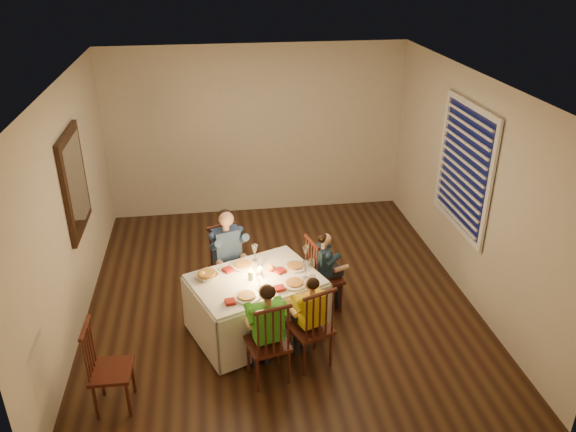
{
  "coord_description": "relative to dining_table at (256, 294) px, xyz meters",
  "views": [
    {
      "loc": [
        -0.72,
        -5.69,
        3.86
      ],
      "look_at": [
        0.14,
        0.15,
        0.99
      ],
      "focal_mm": 35.0,
      "sensor_mm": 36.0,
      "label": 1
    }
  ],
  "objects": [
    {
      "name": "child_teal",
      "position": [
        0.82,
        0.33,
        -0.49
      ],
      "size": [
        0.35,
        0.36,
        0.99
      ],
      "primitive_type": null,
      "rotation": [
        0.0,
        0.0,
        1.81
      ],
      "color": "#1A2E42",
      "rests_on": "ground"
    },
    {
      "name": "adult",
      "position": [
        -0.26,
        0.68,
        -0.49
      ],
      "size": [
        0.52,
        0.5,
        1.17
      ],
      "primitive_type": null,
      "rotation": [
        0.0,
        0.0,
        0.35
      ],
      "color": "navy",
      "rests_on": "ground"
    },
    {
      "name": "setting_adult",
      "position": [
        -0.11,
        0.26,
        0.21
      ],
      "size": [
        0.34,
        0.34,
        0.02
      ],
      "primitive_type": "cylinder",
      "rotation": [
        0.0,
        0.0,
        0.38
      ],
      "color": "silver",
      "rests_on": "dining_table"
    },
    {
      "name": "ground",
      "position": [
        0.33,
        0.67,
        -0.49
      ],
      "size": [
        5.0,
        5.0,
        0.0
      ],
      "primitive_type": "plane",
      "color": "black",
      "rests_on": "ground"
    },
    {
      "name": "ceiling",
      "position": [
        0.33,
        0.67,
        2.11
      ],
      "size": [
        5.0,
        5.0,
        0.0
      ],
      "primitive_type": "plane",
      "color": "white",
      "rests_on": "wall_back"
    },
    {
      "name": "candle_left",
      "position": [
        -0.05,
        -0.02,
        0.25
      ],
      "size": [
        0.06,
        0.06,
        0.1
      ],
      "primitive_type": "cylinder",
      "color": "white",
      "rests_on": "dining_table"
    },
    {
      "name": "chair_near_right",
      "position": [
        0.49,
        -0.58,
        -0.49
      ],
      "size": [
        0.49,
        0.48,
        0.94
      ],
      "primitive_type": null,
      "rotation": [
        0.0,
        0.0,
        3.51
      ],
      "color": "#38190F",
      "rests_on": "ground"
    },
    {
      "name": "dining_table",
      "position": [
        0.0,
        0.0,
        0.0
      ],
      "size": [
        1.59,
        1.38,
        0.66
      ],
      "rotation": [
        0.0,
        0.0,
        0.38
      ],
      "color": "silver",
      "rests_on": "ground"
    },
    {
      "name": "child_yellow",
      "position": [
        0.49,
        -0.58,
        -0.49
      ],
      "size": [
        0.41,
        0.4,
        1.02
      ],
      "primitive_type": null,
      "rotation": [
        0.0,
        0.0,
        3.51
      ],
      "color": "yellow",
      "rests_on": "ground"
    },
    {
      "name": "setting_yellow",
      "position": [
        0.39,
        -0.18,
        0.21
      ],
      "size": [
        0.34,
        0.34,
        0.02
      ],
      "primitive_type": "cylinder",
      "rotation": [
        0.0,
        0.0,
        0.38
      ],
      "color": "silver",
      "rests_on": "dining_table"
    },
    {
      "name": "window_blinds",
      "position": [
        2.54,
        0.77,
        1.01
      ],
      "size": [
        0.07,
        1.34,
        1.54
      ],
      "color": "black",
      "rests_on": "wall_right"
    },
    {
      "name": "serving_bowl",
      "position": [
        -0.5,
        0.08,
        0.23
      ],
      "size": [
        0.32,
        0.32,
        0.06
      ],
      "primitive_type": "imported",
      "rotation": [
        0.0,
        0.0,
        0.52
      ],
      "color": "silver",
      "rests_on": "dining_table"
    },
    {
      "name": "squash",
      "position": [
        -0.56,
        0.07,
        0.24
      ],
      "size": [
        0.09,
        0.09,
        0.09
      ],
      "primitive_type": "sphere",
      "color": "yellow",
      "rests_on": "dining_table"
    },
    {
      "name": "chair_near_left",
      "position": [
        0.04,
        -0.75,
        -0.49
      ],
      "size": [
        0.46,
        0.44,
        0.94
      ],
      "primitive_type": null,
      "rotation": [
        0.0,
        0.0,
        3.36
      ],
      "color": "#38190F",
      "rests_on": "ground"
    },
    {
      "name": "chair_adult",
      "position": [
        -0.26,
        0.68,
        -0.49
      ],
      "size": [
        0.49,
        0.48,
        0.94
      ],
      "primitive_type": null,
      "rotation": [
        0.0,
        0.0,
        0.35
      ],
      "color": "#38190F",
      "rests_on": "ground"
    },
    {
      "name": "chair_extra",
      "position": [
        -1.39,
        -0.91,
        -0.49
      ],
      "size": [
        0.37,
        0.39,
        0.91
      ],
      "primitive_type": null,
      "rotation": [
        0.0,
        0.0,
        1.54
      ],
      "color": "#38190F",
      "rests_on": "ground"
    },
    {
      "name": "child_green",
      "position": [
        0.04,
        -0.75,
        -0.49
      ],
      "size": [
        0.43,
        0.41,
        1.09
      ],
      "primitive_type": null,
      "rotation": [
        0.0,
        0.0,
        3.36
      ],
      "color": "green",
      "rests_on": "ground"
    },
    {
      "name": "setting_teal",
      "position": [
        0.44,
        0.16,
        0.21
      ],
      "size": [
        0.34,
        0.34,
        0.02
      ],
      "primitive_type": "cylinder",
      "rotation": [
        0.0,
        0.0,
        0.38
      ],
      "color": "silver",
      "rests_on": "dining_table"
    },
    {
      "name": "wall_left",
      "position": [
        -1.92,
        0.67,
        0.81
      ],
      "size": [
        0.02,
        5.0,
        2.6
      ],
      "primitive_type": "cube",
      "color": "beige",
      "rests_on": "ground"
    },
    {
      "name": "candle_right",
      "position": [
        0.05,
        0.02,
        0.25
      ],
      "size": [
        0.06,
        0.06,
        0.1
      ],
      "primitive_type": "cylinder",
      "color": "white",
      "rests_on": "dining_table"
    },
    {
      "name": "orange_fruit",
      "position": [
        0.18,
        0.12,
        0.24
      ],
      "size": [
        0.08,
        0.08,
        0.08
      ],
      "primitive_type": "sphere",
      "color": "orange",
      "rests_on": "dining_table"
    },
    {
      "name": "wall_back",
      "position": [
        0.33,
        3.17,
        0.81
      ],
      "size": [
        4.5,
        0.02,
        2.6
      ],
      "primitive_type": "cube",
      "color": "beige",
      "rests_on": "ground"
    },
    {
      "name": "chair_end",
      "position": [
        0.82,
        0.33,
        -0.49
      ],
      "size": [
        0.45,
        0.46,
        0.94
      ],
      "primitive_type": null,
      "rotation": [
        0.0,
        0.0,
        1.81
      ],
      "color": "#38190F",
      "rests_on": "ground"
    },
    {
      "name": "wall_mirror",
      "position": [
        -1.88,
        0.97,
        1.01
      ],
      "size": [
        0.06,
        0.95,
        1.15
      ],
      "color": "black",
      "rests_on": "wall_left"
    },
    {
      "name": "wall_right",
      "position": [
        2.58,
        0.67,
        0.81
      ],
      "size": [
        0.02,
        5.0,
        2.6
      ],
      "primitive_type": "cube",
      "color": "beige",
      "rests_on": "ground"
    },
    {
      "name": "setting_green",
      "position": [
        -0.12,
        -0.35,
        0.21
      ],
      "size": [
        0.34,
        0.34,
        0.02
      ],
      "primitive_type": "cylinder",
      "rotation": [
        0.0,
        0.0,
        0.38
      ],
      "color": "silver",
      "rests_on": "dining_table"
    }
  ]
}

